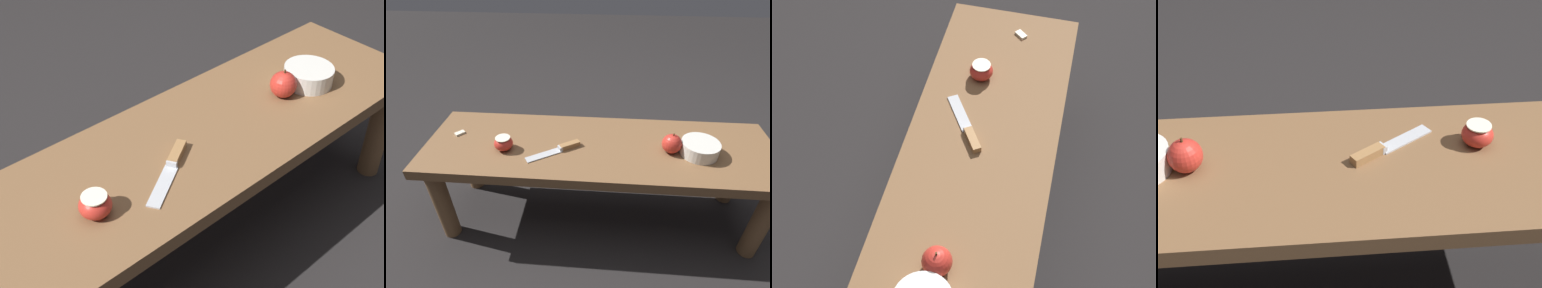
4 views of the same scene
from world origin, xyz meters
TOP-DOWN VIEW (x-y plane):
  - ground_plane at (0.00, 0.00)m, footprint 8.00×8.00m
  - wooden_bench at (0.00, 0.00)m, footprint 1.37×0.42m
  - knife at (-0.14, -0.04)m, footprint 0.20×0.14m
  - apple_whole at (0.27, -0.02)m, footprint 0.07×0.07m
  - apple_cut at (-0.36, -0.05)m, footprint 0.07×0.07m
  - apple_slice_near_knife at (-0.58, 0.03)m, footprint 0.04×0.04m
  - bowl at (0.37, -0.02)m, footprint 0.14×0.14m

SIDE VIEW (x-z plane):
  - ground_plane at x=0.00m, z-range 0.00..0.00m
  - wooden_bench at x=0.00m, z-range 0.13..0.53m
  - apple_slice_near_knife at x=-0.58m, z-range 0.40..0.41m
  - knife at x=-0.14m, z-range 0.40..0.42m
  - bowl at x=0.37m, z-range 0.40..0.45m
  - apple_cut at x=-0.36m, z-range 0.40..0.45m
  - apple_whole at x=0.27m, z-range 0.39..0.48m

